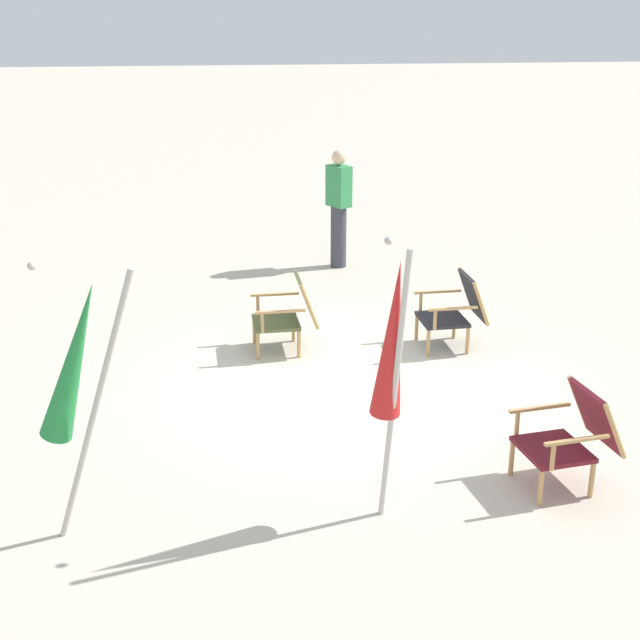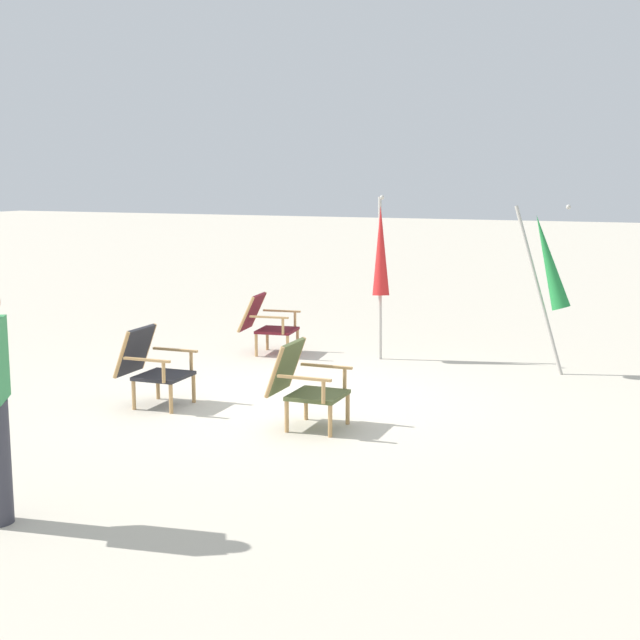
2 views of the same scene
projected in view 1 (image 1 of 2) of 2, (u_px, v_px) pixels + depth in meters
The scene contains 7 objects.
ground_plane at pixel (351, 381), 8.84m from camera, with size 80.00×80.00×0.00m, color beige.
beach_chair_back_right at pixel (456, 309), 9.55m from camera, with size 0.62×0.72×0.81m.
beach_chair_mid_center at pixel (290, 312), 9.46m from camera, with size 0.62×0.70×0.82m.
beach_chair_back_left at pixel (573, 434), 6.86m from camera, with size 0.68×0.80×0.80m.
umbrella_furled_red at pixel (393, 343), 6.06m from camera, with size 0.41×0.35×2.12m.
umbrella_furled_green at pixel (75, 365), 5.86m from camera, with size 0.33×0.75×2.03m.
person_near_chairs at pixel (339, 208), 12.22m from camera, with size 0.39×0.35×1.63m.
Camera 1 is at (-7.99, 1.21, 3.64)m, focal length 50.00 mm.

